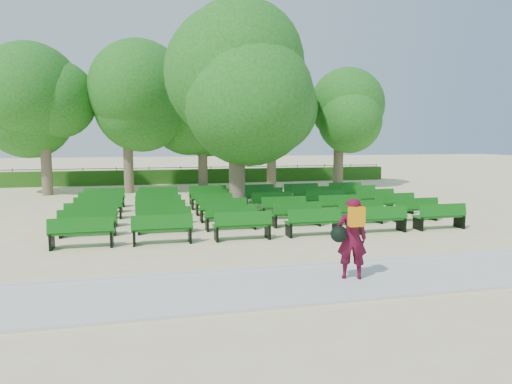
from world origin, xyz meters
The scene contains 9 objects.
ground centered at (0.00, 0.00, 0.00)m, with size 120.00×120.00×0.00m, color beige.
paving centered at (0.00, -7.40, 0.03)m, with size 30.00×2.20×0.06m, color silver.
curb centered at (0.00, -6.25, 0.05)m, with size 30.00×0.12×0.10m, color silver.
hedge centered at (0.00, 14.00, 0.45)m, with size 26.00×0.70×0.90m, color #275917.
fence centered at (0.00, 14.40, 0.00)m, with size 26.00×0.10×1.02m, color black, non-canonical shape.
tree_line centered at (0.00, 10.00, 0.00)m, with size 21.80×6.80×7.04m, color #246C1D, non-canonical shape.
bench_array centered at (0.48, 0.63, 0.08)m, with size 1.65×0.56×1.03m.
tree_among centered at (0.19, 1.42, 4.77)m, with size 5.39×5.39×7.22m.
person centered at (0.76, -7.36, 0.90)m, with size 0.81×0.56×1.63m.
Camera 1 is at (-3.15, -15.56, 2.84)m, focal length 32.00 mm.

